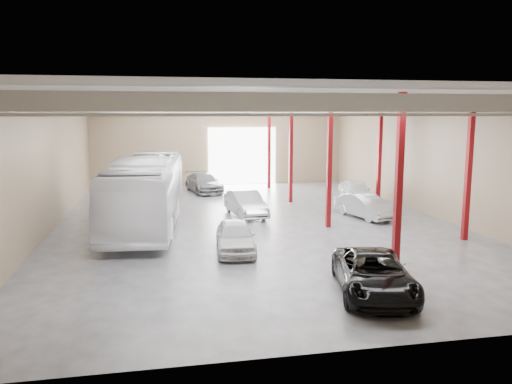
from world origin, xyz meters
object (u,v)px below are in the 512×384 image
object	(u,v)px
coach_bus	(147,192)
car_right_near	(365,206)
car_right_far	(355,191)
car_row_a	(235,236)
car_row_c	(204,183)
black_sedan	(374,274)
car_row_b	(246,204)

from	to	relation	value
coach_bus	car_right_near	bearing A→B (deg)	3.69
car_right_near	car_right_far	distance (m)	5.41
car_row_a	car_right_far	world-z (taller)	car_right_far
car_row_a	car_right_near	bearing A→B (deg)	39.18
car_row_c	car_right_near	distance (m)	14.63
black_sedan	car_right_far	world-z (taller)	car_right_far
coach_bus	car_row_c	distance (m)	12.24
car_row_b	car_right_near	xyz separation A→B (m)	(6.93, -1.94, -0.05)
car_row_b	car_row_c	size ratio (longest dim) A/B	0.90
coach_bus	car_right_near	size ratio (longest dim) A/B	3.18
car_row_c	car_row_b	bearing A→B (deg)	-91.82
car_right_far	car_right_near	bearing A→B (deg)	-97.08
car_row_a	car_row_c	size ratio (longest dim) A/B	0.82
car_row_c	car_right_far	size ratio (longest dim) A/B	1.12
car_right_far	coach_bus	bearing A→B (deg)	-152.36
black_sedan	car_row_c	size ratio (longest dim) A/B	1.01
black_sedan	car_row_b	size ratio (longest dim) A/B	1.13
car_row_b	car_right_far	distance (m)	9.04
black_sedan	car_row_c	world-z (taller)	car_row_c
car_row_b	car_row_c	bearing A→B (deg)	92.42
car_row_c	black_sedan	bearing A→B (deg)	-92.66
car_right_near	car_right_far	world-z (taller)	car_right_far
coach_bus	black_sedan	bearing A→B (deg)	-52.53
coach_bus	car_row_c	xyz separation A→B (m)	(4.17, 11.45, -1.17)
car_row_c	car_row_a	bearing A→B (deg)	-102.02
car_row_a	car_row_c	xyz separation A→B (m)	(0.20, 17.79, 0.03)
coach_bus	car_right_far	size ratio (longest dim) A/B	2.98
black_sedan	car_right_near	bearing A→B (deg)	81.16
car_row_b	car_row_a	bearing A→B (deg)	-110.47
car_right_near	car_row_a	bearing A→B (deg)	-161.06
black_sedan	car_row_a	distance (m)	7.32
coach_bus	black_sedan	xyz separation A→B (m)	(7.85, -12.54, -1.19)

